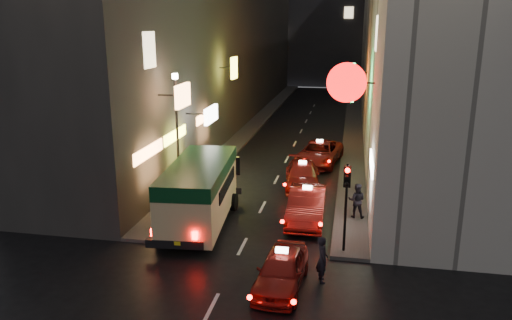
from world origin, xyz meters
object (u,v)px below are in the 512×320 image
Objects in this scene: pedestrian_crossing at (322,256)px; lamp_post at (177,129)px; minibus at (199,187)px; traffic_light at (347,189)px; taxi_near at (282,267)px.

pedestrian_crossing is 0.30× the size of lamp_post.
minibus reaches higher than pedestrian_crossing.
lamp_post reaches higher than traffic_light.
minibus is 1.95× the size of traffic_light.
taxi_near is at bearing -49.96° from lamp_post.
minibus is at bearing 37.71° from pedestrian_crossing.
taxi_near is 2.53× the size of pedestrian_crossing.
taxi_near is at bearing 99.47° from pedestrian_crossing.
lamp_post is at bearing 130.04° from taxi_near.
lamp_post reaches higher than pedestrian_crossing.
minibus is 3.61× the size of pedestrian_crossing.
pedestrian_crossing is 10.44m from lamp_post.
minibus is 6.38m from taxi_near.
traffic_light is (2.01, 2.83, 1.94)m from taxi_near.
lamp_post is at bearing 151.09° from traffic_light.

